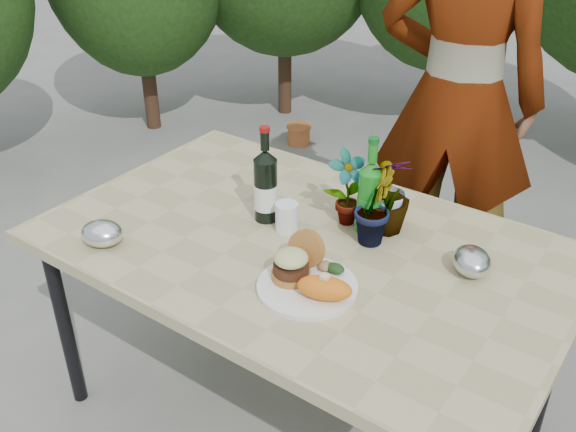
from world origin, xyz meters
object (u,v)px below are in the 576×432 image
Objects in this scene: patio_table at (303,257)px; person at (458,99)px; wine_bottle at (266,187)px; dinner_plate at (307,287)px.

patio_table is 0.86× the size of person.
person reaches higher than patio_table.
wine_bottle is at bearing 166.18° from patio_table.
wine_bottle is 0.98m from person.
dinner_plate is 1.20m from person.
dinner_plate is 0.87× the size of wine_bottle.
person reaches higher than dinner_plate.
person reaches higher than wine_bottle.
dinner_plate reaches higher than patio_table.
dinner_plate is at bearing -57.88° from wine_bottle.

